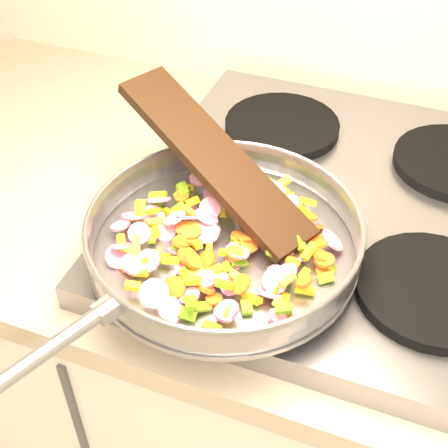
% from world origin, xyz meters
% --- Properties ---
extents(cooktop, '(0.60, 0.60, 0.04)m').
position_xyz_m(cooktop, '(-0.70, 1.67, 0.92)').
color(cooktop, '#939399').
rests_on(cooktop, counter_top).
extents(grate_fl, '(0.19, 0.19, 0.02)m').
position_xyz_m(grate_fl, '(-0.84, 1.52, 0.95)').
color(grate_fl, black).
rests_on(grate_fl, cooktop).
extents(grate_fr, '(0.19, 0.19, 0.02)m').
position_xyz_m(grate_fr, '(-0.56, 1.52, 0.95)').
color(grate_fr, black).
rests_on(grate_fr, cooktop).
extents(grate_bl, '(0.19, 0.19, 0.02)m').
position_xyz_m(grate_bl, '(-0.84, 1.81, 0.95)').
color(grate_bl, black).
rests_on(grate_bl, cooktop).
extents(saute_pan, '(0.38, 0.53, 0.05)m').
position_xyz_m(saute_pan, '(-0.82, 1.49, 0.99)').
color(saute_pan, '#9E9EA5').
rests_on(saute_pan, grate_fl).
extents(vegetable_heap, '(0.30, 0.29, 0.05)m').
position_xyz_m(vegetable_heap, '(-0.82, 1.48, 0.98)').
color(vegetable_heap, yellow).
rests_on(vegetable_heap, saute_pan).
extents(wooden_spatula, '(0.32, 0.21, 0.12)m').
position_xyz_m(wooden_spatula, '(-0.87, 1.57, 1.03)').
color(wooden_spatula, black).
rests_on(wooden_spatula, saute_pan).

